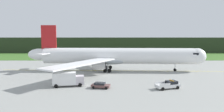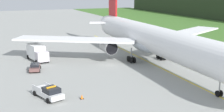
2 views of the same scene
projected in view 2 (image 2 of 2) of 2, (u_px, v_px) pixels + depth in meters
name	position (u px, v px, depth m)	size (l,w,h in m)	color
ground	(111.00, 65.00, 60.77)	(320.00, 320.00, 0.00)	gray
taxiway_centerline_main	(154.00, 65.00, 60.81)	(81.38, 0.30, 0.01)	yellow
airliner	(153.00, 40.00, 60.41)	(60.97, 52.90, 15.58)	white
ops_pickup_truck	(49.00, 92.00, 42.23)	(5.96, 3.68, 1.94)	silver
catering_truck	(37.00, 52.00, 63.89)	(7.53, 3.78, 3.50)	silver
staff_car	(35.00, 67.00, 56.38)	(4.53, 2.75, 1.30)	brown
apron_cone	(82.00, 97.00, 42.12)	(0.53, 0.53, 0.66)	black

